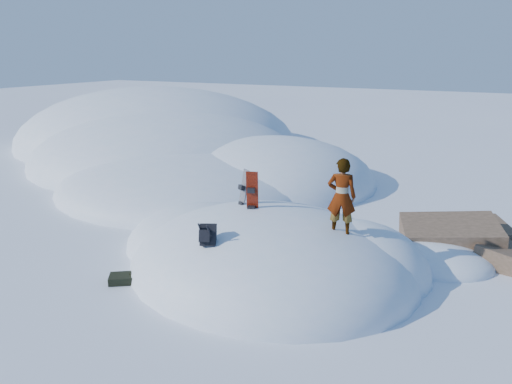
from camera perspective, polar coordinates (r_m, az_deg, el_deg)
The scene contains 9 objects.
ground at distance 12.07m, azimuth 1.63°, elevation -9.01°, with size 120.00×120.00×0.00m, color white.
snow_mound at distance 12.34m, azimuth 1.40°, elevation -8.44°, with size 8.00×6.00×3.00m.
snow_ridge at distance 25.41m, azimuth -9.81°, elevation 4.09°, with size 21.50×18.50×6.40m.
rock_outcrop at distance 13.86m, azimuth 21.43°, elevation -6.72°, with size 4.68×4.41×1.68m.
snowboard_red at distance 11.77m, azimuth -0.44°, elevation -1.05°, with size 0.32×0.26×1.50m.
snowboard_dark at distance 12.30m, azimuth -1.58°, elevation -0.64°, with size 0.37×0.37×1.42m.
backpack at distance 10.43m, azimuth -5.55°, elevation -4.88°, with size 0.45×0.50×0.55m.
gear_pile at distance 11.85m, azimuth -14.64°, elevation -9.47°, with size 0.84×0.71×0.22m.
person at distance 10.77m, azimuth 9.75°, elevation -0.52°, with size 0.61×0.40×1.69m, color slate.
Camera 1 is at (4.79, -9.85, 5.07)m, focal length 35.00 mm.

